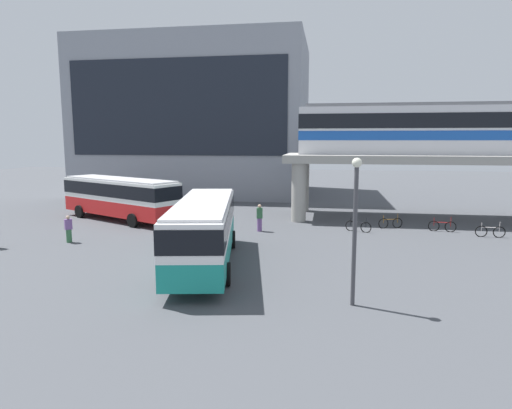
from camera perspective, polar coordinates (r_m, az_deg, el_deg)
ground_plane at (r=32.83m, az=-2.77°, el=-2.45°), size 120.00×120.00×0.00m
station_building at (r=52.95m, az=-7.40°, el=10.79°), size 24.67×15.62×16.93m
elevated_platform at (r=37.30m, az=25.63°, el=4.69°), size 27.64×6.72×4.99m
train at (r=37.21m, az=25.61°, el=8.80°), size 25.21×2.96×3.84m
bus_main at (r=21.75m, az=-6.67°, el=-2.72°), size 4.46×11.32×3.22m
bus_secondary at (r=35.39m, az=-17.10°, el=1.24°), size 10.97×7.34×3.22m
bicycle_brown at (r=32.44m, az=16.88°, el=-2.29°), size 1.71×0.64×1.04m
bicycle_silver at (r=31.87m, az=27.85°, el=-3.09°), size 1.79×0.17×1.04m
bicycle_red at (r=32.44m, az=22.78°, el=-2.58°), size 1.78×0.30×1.04m
bicycle_black at (r=30.61m, az=12.99°, el=-2.76°), size 1.68×0.72×1.04m
pedestrian_at_kerb at (r=29.90m, az=0.46°, el=-1.81°), size 0.44×0.32×1.83m
pedestrian_near_building at (r=28.98m, az=-22.91°, el=-3.02°), size 0.47×0.47×1.63m
lamp_post at (r=16.55m, az=12.61°, el=-1.75°), size 0.36×0.36×5.50m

